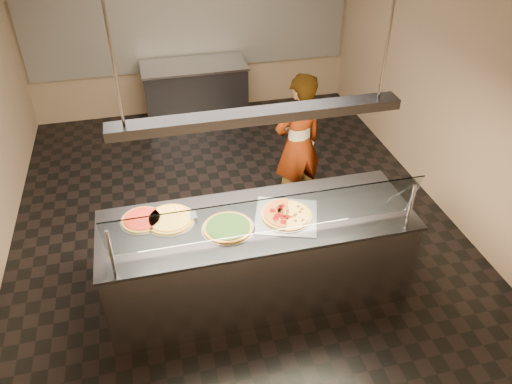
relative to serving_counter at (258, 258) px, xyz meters
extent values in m
cube|color=black|center=(0.00, 1.23, -0.48)|extent=(5.00, 6.00, 0.02)
cube|color=#977B62|center=(0.00, 4.24, 1.03)|extent=(5.00, 0.02, 3.00)
cube|color=#977B62|center=(0.00, -1.78, 1.03)|extent=(5.00, 0.02, 3.00)
cube|color=#977B62|center=(2.51, 1.23, 1.03)|extent=(0.02, 6.00, 3.00)
cube|color=silver|center=(0.00, 4.21, 0.83)|extent=(4.90, 0.02, 1.20)
cube|color=#B7B7BC|center=(0.00, 0.00, -0.02)|extent=(2.77, 0.90, 0.90)
cube|color=#3D3D42|center=(0.00, 0.00, 0.45)|extent=(2.81, 0.94, 0.03)
cylinder|color=#B7B7BC|center=(-1.24, -0.40, 0.68)|extent=(0.03, 0.03, 0.44)
cylinder|color=#B7B7BC|center=(1.24, -0.40, 0.68)|extent=(0.03, 0.03, 0.44)
cube|color=white|center=(0.00, -0.34, 0.76)|extent=(2.57, 0.18, 0.47)
cube|color=silver|center=(0.25, -0.03, 0.47)|extent=(0.69, 0.69, 0.01)
cylinder|color=silver|center=(0.25, -0.03, 0.47)|extent=(0.48, 0.48, 0.01)
cylinder|color=#500101|center=(0.24, 0.08, 0.52)|extent=(0.06, 0.06, 0.01)
cylinder|color=#500101|center=(0.22, 0.06, 0.52)|extent=(0.06, 0.06, 0.01)
cylinder|color=#500101|center=(0.21, 0.02, 0.52)|extent=(0.06, 0.06, 0.01)
cylinder|color=#500101|center=(0.20, 0.01, 0.52)|extent=(0.06, 0.06, 0.01)
cylinder|color=#500101|center=(0.14, 0.03, 0.52)|extent=(0.06, 0.06, 0.01)
cylinder|color=#500101|center=(0.20, -0.02, 0.52)|extent=(0.06, 0.06, 0.01)
cylinder|color=#500101|center=(0.16, -0.05, 0.52)|extent=(0.06, 0.06, 0.01)
cylinder|color=#500101|center=(0.14, -0.09, 0.52)|extent=(0.06, 0.06, 0.01)
cylinder|color=#500101|center=(0.20, -0.08, 0.52)|extent=(0.06, 0.06, 0.01)
cylinder|color=#500101|center=(0.19, -0.15, 0.52)|extent=(0.06, 0.06, 0.01)
cylinder|color=#500101|center=(0.24, -0.08, 0.52)|extent=(0.06, 0.06, 0.01)
cube|color=#19590F|center=(0.23, 0.09, 0.52)|extent=(0.02, 0.02, 0.01)
cube|color=#19590F|center=(0.20, 0.07, 0.52)|extent=(0.02, 0.02, 0.01)
cube|color=#19590F|center=(0.21, -0.01, 0.52)|extent=(0.02, 0.02, 0.01)
cube|color=#19590F|center=(0.17, 0.00, 0.52)|extent=(0.02, 0.02, 0.01)
cube|color=#19590F|center=(0.20, -0.04, 0.52)|extent=(0.02, 0.02, 0.01)
cube|color=#19590F|center=(0.12, -0.13, 0.52)|extent=(0.02, 0.02, 0.01)
cube|color=#19590F|center=(0.23, -0.06, 0.52)|extent=(0.02, 0.01, 0.01)
sphere|color=#513014|center=(0.30, -0.14, 0.50)|extent=(0.03, 0.03, 0.03)
sphere|color=#513014|center=(0.28, -0.08, 0.50)|extent=(0.03, 0.03, 0.03)
sphere|color=#513014|center=(0.37, -0.14, 0.50)|extent=(0.03, 0.03, 0.03)
sphere|color=#513014|center=(0.31, -0.07, 0.50)|extent=(0.03, 0.03, 0.03)
sphere|color=#513014|center=(0.33, -0.05, 0.50)|extent=(0.03, 0.03, 0.03)
sphere|color=#513014|center=(0.38, -0.03, 0.50)|extent=(0.03, 0.03, 0.03)
sphere|color=#513014|center=(0.41, 0.01, 0.50)|extent=(0.03, 0.03, 0.03)
sphere|color=#513014|center=(0.39, 0.05, 0.50)|extent=(0.03, 0.03, 0.03)
sphere|color=#513014|center=(0.28, -0.01, 0.50)|extent=(0.03, 0.03, 0.03)
sphere|color=#513014|center=(0.28, 0.02, 0.50)|extent=(0.03, 0.03, 0.03)
sphere|color=#513014|center=(0.29, 0.08, 0.50)|extent=(0.03, 0.03, 0.03)
cylinder|color=silver|center=(-0.28, -0.07, 0.47)|extent=(0.46, 0.46, 0.01)
cylinder|color=olive|center=(-0.28, -0.07, 0.48)|extent=(0.43, 0.43, 0.02)
cylinder|color=black|center=(-0.28, -0.07, 0.49)|extent=(0.38, 0.38, 0.01)
cylinder|color=silver|center=(-0.76, 0.17, 0.47)|extent=(0.45, 0.45, 0.01)
cylinder|color=olive|center=(-0.76, 0.17, 0.48)|extent=(0.42, 0.42, 0.02)
cylinder|color=gold|center=(-0.76, 0.17, 0.49)|extent=(0.37, 0.37, 0.01)
cylinder|color=silver|center=(-1.00, 0.22, 0.47)|extent=(0.39, 0.39, 0.01)
cylinder|color=olive|center=(-1.00, 0.22, 0.48)|extent=(0.36, 0.36, 0.02)
cylinder|color=maroon|center=(-1.00, 0.22, 0.49)|extent=(0.31, 0.31, 0.01)
cube|color=#B7B7BC|center=(-0.59, 0.17, 0.49)|extent=(0.14, 0.12, 0.00)
cylinder|color=tan|center=(-0.69, 0.27, 0.49)|extent=(0.03, 0.14, 0.02)
cube|color=#3D3D42|center=(-0.05, 3.78, -0.02)|extent=(1.52, 0.70, 0.90)
cube|color=#B7B7BC|center=(-0.05, 3.78, 0.45)|extent=(1.56, 0.74, 0.03)
imported|color=#2F2D36|center=(0.79, 1.30, 0.38)|extent=(0.71, 0.57, 1.70)
cube|color=#3D3D42|center=(0.00, 0.00, 1.48)|extent=(2.30, 0.18, 0.08)
cylinder|color=#B7B7BC|center=(-1.00, 0.00, 2.03)|extent=(0.02, 0.02, 1.01)
cylinder|color=#B7B7BC|center=(1.00, 0.00, 2.03)|extent=(0.02, 0.02, 1.01)
camera|label=1|loc=(-0.84, -3.35, 3.24)|focal=35.00mm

